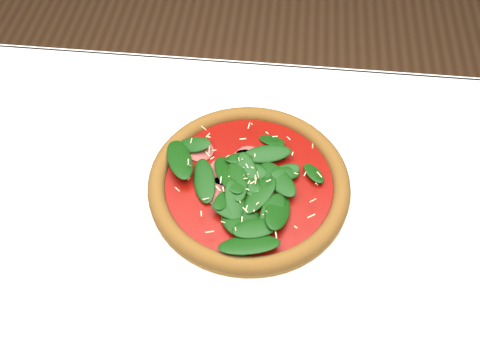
# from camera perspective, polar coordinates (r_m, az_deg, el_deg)

# --- Properties ---
(dining_table) EXTENTS (1.21, 0.81, 0.75)m
(dining_table) POSITION_cam_1_polar(r_m,az_deg,el_deg) (0.96, -3.43, -8.05)
(dining_table) COLOR white
(dining_table) RESTS_ON ground
(plate) EXTENTS (0.39, 0.39, 0.02)m
(plate) POSITION_cam_1_polar(r_m,az_deg,el_deg) (0.91, 0.94, -1.00)
(plate) COLOR white
(plate) RESTS_ON dining_table
(pizza) EXTENTS (0.40, 0.40, 0.04)m
(pizza) POSITION_cam_1_polar(r_m,az_deg,el_deg) (0.89, 0.96, -0.17)
(pizza) COLOR #A16F27
(pizza) RESTS_ON plate
(saucer_far) EXTENTS (0.13, 0.13, 0.01)m
(saucer_far) POSITION_cam_1_polar(r_m,az_deg,el_deg) (0.98, 17.91, 1.02)
(saucer_far) COLOR white
(saucer_far) RESTS_ON dining_table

